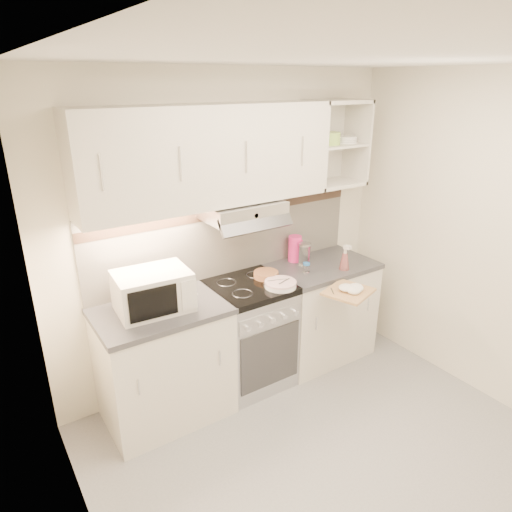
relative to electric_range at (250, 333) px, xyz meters
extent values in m
plane|color=#98989B|center=(0.00, -1.10, -0.45)|extent=(3.00, 3.00, 0.00)
cube|color=#EDE6CF|center=(0.00, 0.30, 0.80)|extent=(3.00, 0.04, 2.50)
cube|color=#EDE6CF|center=(-1.50, -1.10, 0.80)|extent=(0.04, 2.80, 2.50)
cube|color=#EDE6CF|center=(1.50, -1.10, 0.80)|extent=(0.04, 2.80, 2.50)
cube|color=white|center=(0.00, -1.10, 2.05)|extent=(3.00, 2.80, 0.04)
cube|color=silver|center=(0.00, 0.29, 0.77)|extent=(2.40, 0.02, 0.64)
cube|color=#39291F|center=(0.00, 0.28, 0.97)|extent=(2.40, 0.01, 0.08)
cube|color=silver|center=(-0.25, 0.13, 1.45)|extent=(1.90, 0.34, 0.70)
cube|color=silver|center=(0.95, 0.13, 1.45)|extent=(0.50, 0.34, 0.70)
cylinder|color=#9ED050|center=(0.87, 0.13, 1.50)|extent=(0.19, 0.19, 0.10)
cylinder|color=white|center=(1.07, 0.13, 1.48)|extent=(0.18, 0.18, 0.06)
cube|color=#B7B7BC|center=(0.00, 0.10, 1.03)|extent=(0.60, 0.40, 0.12)
cube|color=silver|center=(-0.75, 0.00, -0.02)|extent=(0.90, 0.60, 0.86)
cube|color=#47474C|center=(-0.75, 0.00, 0.43)|extent=(0.92, 0.62, 0.04)
cube|color=silver|center=(0.75, 0.00, -0.02)|extent=(0.90, 0.60, 0.86)
cube|color=#47474C|center=(0.75, 0.00, 0.43)|extent=(0.92, 0.62, 0.04)
cube|color=#B7B7BC|center=(0.00, 0.00, -0.03)|extent=(0.60, 0.58, 0.85)
cube|color=black|center=(0.00, 0.00, 0.42)|extent=(0.60, 0.60, 0.05)
cube|color=silver|center=(-0.79, 0.02, 0.59)|extent=(0.52, 0.40, 0.28)
cube|color=black|center=(-0.79, -0.17, 0.59)|extent=(0.33, 0.04, 0.22)
cylinder|color=white|center=(-0.68, -0.09, 0.51)|extent=(0.12, 0.12, 0.13)
cone|color=white|center=(-0.60, -0.12, 0.53)|extent=(0.16, 0.09, 0.10)
torus|color=white|center=(-0.68, -0.09, 0.59)|extent=(0.10, 0.05, 0.10)
cylinder|color=white|center=(0.17, -0.18, 0.46)|extent=(0.25, 0.25, 0.01)
cylinder|color=white|center=(0.17, -0.18, 0.47)|extent=(0.25, 0.25, 0.01)
cylinder|color=white|center=(0.17, -0.18, 0.49)|extent=(0.25, 0.25, 0.01)
cube|color=silver|center=(0.17, -0.18, 0.50)|extent=(0.16, 0.04, 0.01)
cylinder|color=#B87753|center=(0.18, 0.03, 0.47)|extent=(0.20, 0.20, 0.05)
cylinder|color=#FF2986|center=(0.60, 0.19, 0.56)|extent=(0.12, 0.12, 0.23)
cube|color=#FF2986|center=(0.65, 0.17, 0.59)|extent=(0.02, 0.03, 0.10)
cylinder|color=silver|center=(0.61, 0.07, 0.54)|extent=(0.10, 0.10, 0.18)
cylinder|color=#B7B7BC|center=(0.61, 0.07, 0.64)|extent=(0.10, 0.10, 0.02)
cylinder|color=silver|center=(0.52, -0.07, 0.48)|extent=(0.05, 0.05, 0.07)
cylinder|color=blue|center=(0.52, -0.07, 0.53)|extent=(0.06, 0.06, 0.02)
cone|color=pink|center=(0.83, -0.19, 0.52)|extent=(0.09, 0.09, 0.14)
cube|color=tan|center=(0.59, -0.49, 0.42)|extent=(0.43, 0.41, 0.02)
camera|label=1|loc=(-1.77, -2.75, 1.95)|focal=32.00mm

